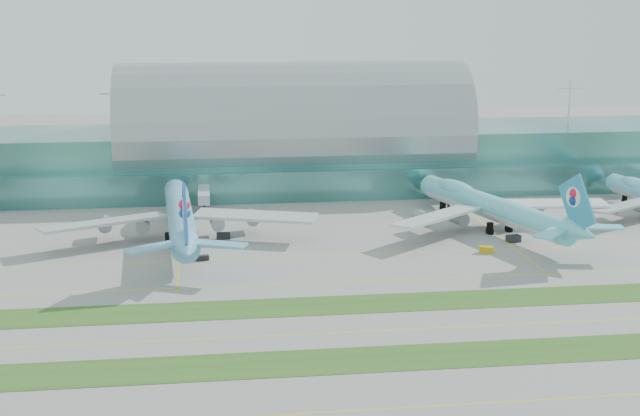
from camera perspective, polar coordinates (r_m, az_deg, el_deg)
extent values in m
plane|color=gray|center=(188.98, 2.14, -6.40)|extent=(700.00, 700.00, 0.00)
cube|color=#3D7A75|center=(311.70, -1.76, 3.26)|extent=(340.00, 42.00, 20.00)
cube|color=#3D7A75|center=(289.16, -1.29, 1.48)|extent=(340.00, 8.00, 10.00)
ellipsoid|color=#9EA5A8|center=(310.17, -1.77, 5.08)|extent=(340.00, 46.20, 16.17)
cylinder|color=white|center=(309.17, -1.78, 6.55)|extent=(0.80, 0.80, 16.00)
cube|color=#B2B7B7|center=(276.76, -7.44, 0.96)|extent=(3.50, 22.00, 3.00)
cylinder|color=black|center=(267.76, -7.42, -0.22)|extent=(1.00, 1.00, 4.00)
cube|color=#B2B7B7|center=(286.39, 7.74, 1.36)|extent=(3.50, 22.00, 3.00)
cylinder|color=black|center=(277.70, 8.24, 0.24)|extent=(1.00, 1.00, 4.00)
cube|color=#2D591E|center=(163.25, 3.77, -9.61)|extent=(420.00, 12.00, 0.08)
cube|color=#2D591E|center=(190.83, 2.04, -6.19)|extent=(420.00, 12.00, 0.08)
cube|color=yellow|center=(145.41, 5.31, -12.62)|extent=(420.00, 0.35, 0.01)
cube|color=yellow|center=(176.03, 2.89, -7.89)|extent=(420.00, 0.35, 0.01)
cube|color=yellow|center=(205.83, 1.32, -4.75)|extent=(420.00, 0.35, 0.01)
cube|color=yellow|center=(226.66, 0.48, -3.06)|extent=(420.00, 0.35, 0.01)
cylinder|color=#64B2DD|center=(242.62, -8.94, -0.49)|extent=(11.14, 69.30, 6.90)
ellipsoid|color=#64B2DD|center=(261.05, -9.11, 0.89)|extent=(7.84, 21.34, 4.92)
cone|color=#64B2DD|center=(278.91, -9.22, 1.26)|extent=(7.23, 5.98, 6.90)
cone|color=#64B2DD|center=(204.57, -8.54, -2.63)|extent=(7.16, 10.40, 6.56)
cube|color=silver|center=(240.82, -13.68, -0.91)|extent=(33.74, 21.95, 1.36)
cylinder|color=#94989D|center=(246.99, -12.43, -1.06)|extent=(4.15, 6.34, 3.78)
cube|color=silver|center=(241.96, -4.17, -0.51)|extent=(34.32, 18.53, 1.36)
cylinder|color=#94989D|center=(247.82, -5.48, -0.76)|extent=(4.15, 6.34, 3.78)
cube|color=blue|center=(204.98, -8.64, -0.58)|extent=(1.57, 14.64, 16.04)
cylinder|color=white|center=(205.68, -8.67, -0.05)|extent=(1.33, 5.39, 5.34)
cylinder|color=black|center=(269.31, -9.11, -0.27)|extent=(2.00, 2.00, 3.34)
cylinder|color=black|center=(239.47, -9.65, -1.96)|extent=(2.00, 2.00, 3.34)
cylinder|color=black|center=(239.67, -8.06, -1.89)|extent=(2.00, 2.00, 3.34)
cylinder|color=#63CEDB|center=(255.84, 10.91, 0.07)|extent=(25.90, 65.38, 6.64)
ellipsoid|color=#63CEDB|center=(270.43, 8.66, 1.25)|extent=(11.97, 21.14, 4.73)
cone|color=#63CEDB|center=(285.01, 6.77, 1.54)|extent=(7.92, 7.07, 6.64)
cone|color=#63CEDB|center=(226.97, 16.36, -1.54)|extent=(8.86, 11.06, 6.31)
cube|color=silver|center=(243.73, 7.49, -0.55)|extent=(30.00, 26.52, 1.31)
cylinder|color=gray|center=(251.51, 7.71, -0.66)|extent=(5.21, 6.70, 3.64)
cube|color=silver|center=(265.73, 14.57, 0.27)|extent=(32.68, 10.75, 1.31)
cylinder|color=gray|center=(267.70, 12.96, -0.04)|extent=(5.21, 6.70, 3.64)
cube|color=#2A92BC|center=(227.00, 16.12, 0.23)|extent=(4.76, 13.63, 15.43)
cylinder|color=white|center=(227.46, 15.97, 0.68)|extent=(2.43, 5.19, 5.14)
cylinder|color=black|center=(277.30, 7.87, 0.15)|extent=(1.93, 1.93, 3.21)
cylinder|color=black|center=(251.77, 10.82, -1.28)|extent=(1.93, 1.93, 3.21)
cylinder|color=black|center=(255.45, 12.00, -1.13)|extent=(1.93, 1.93, 3.21)
ellipsoid|color=#6BC8ED|center=(296.48, 19.62, 1.42)|extent=(7.97, 17.74, 4.01)
cone|color=#6BC8ED|center=(308.41, 18.03, 1.67)|extent=(6.27, 5.37, 5.63)
cube|color=#B9BFC0|center=(273.51, 18.94, 0.14)|extent=(26.86, 19.90, 1.11)
cylinder|color=gray|center=(280.13, 19.03, 0.03)|extent=(3.83, 5.42, 3.09)
cylinder|color=black|center=(302.06, 18.92, 0.57)|extent=(1.63, 1.63, 2.72)
cube|color=black|center=(224.43, -7.53, -3.18)|extent=(3.34, 2.15, 1.23)
cube|color=black|center=(243.75, -6.20, -1.78)|extent=(3.74, 1.95, 1.70)
cube|color=#C5990B|center=(232.83, 10.59, -2.64)|extent=(3.87, 2.58, 1.69)
cube|color=black|center=(244.94, 12.27, -1.92)|extent=(3.96, 2.77, 1.84)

